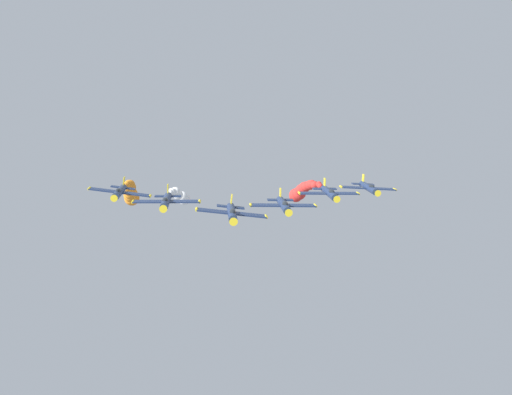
% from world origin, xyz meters
% --- Properties ---
extents(airplane_lead, '(9.53, 10.35, 2.61)m').
position_xyz_m(airplane_lead, '(3.96, 10.14, 135.65)').
color(airplane_lead, navy).
extents(airplane_left_inner, '(9.57, 10.35, 2.33)m').
position_xyz_m(airplane_left_inner, '(-3.56, 4.47, 135.53)').
color(airplane_left_inner, navy).
extents(airplane_right_inner, '(9.56, 10.35, 2.32)m').
position_xyz_m(airplane_right_inner, '(12.83, 4.58, 136.32)').
color(airplane_right_inner, navy).
extents(smoke_trail_right_inner, '(3.13, 15.43, 4.97)m').
position_xyz_m(smoke_trail_right_inner, '(11.78, -12.76, 134.13)').
color(smoke_trail_right_inner, white).
extents(airplane_left_outer, '(9.56, 10.35, 2.33)m').
position_xyz_m(airplane_left_outer, '(-11.66, -3.57, 135.84)').
color(airplane_left_outer, navy).
extents(smoke_trail_left_outer, '(3.20, 22.47, 6.84)m').
position_xyz_m(smoke_trail_left_outer, '(-10.89, -26.44, 132.54)').
color(smoke_trail_left_outer, red).
extents(airplane_right_outer, '(9.52, 10.35, 2.69)m').
position_xyz_m(airplane_right_outer, '(20.45, -4.57, 136.24)').
color(airplane_right_outer, navy).
extents(smoke_trail_right_outer, '(3.44, 19.76, 7.03)m').
position_xyz_m(smoke_trail_right_outer, '(21.36, -24.97, 132.87)').
color(smoke_trail_right_outer, orange).
extents(airplane_trailing, '(9.56, 10.35, 2.35)m').
position_xyz_m(airplane_trailing, '(-19.80, -10.94, 135.40)').
color(airplane_trailing, navy).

